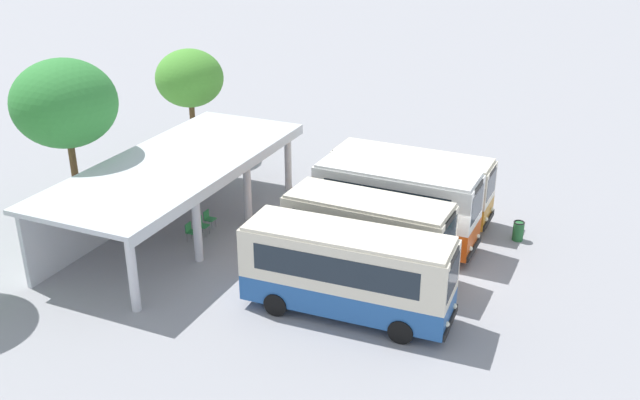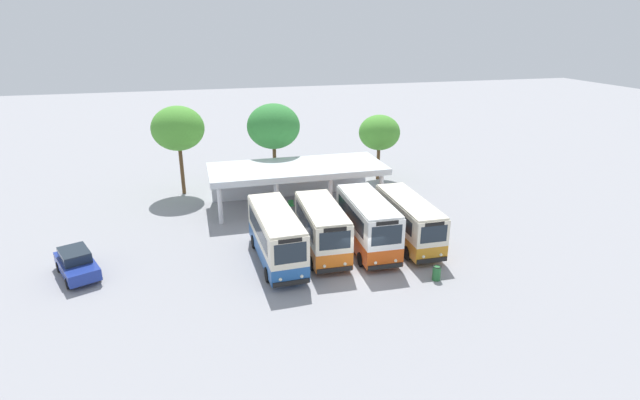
# 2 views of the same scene
# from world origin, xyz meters

# --- Properties ---
(ground_plane) EXTENTS (180.00, 180.00, 0.00)m
(ground_plane) POSITION_xyz_m (0.00, 0.00, 0.00)
(ground_plane) COLOR #939399
(city_bus_nearest_orange) EXTENTS (2.57, 7.80, 3.34)m
(city_bus_nearest_orange) POSITION_xyz_m (-4.60, 2.70, 1.84)
(city_bus_nearest_orange) COLOR black
(city_bus_nearest_orange) RESTS_ON ground
(city_bus_second_in_row) EXTENTS (2.55, 6.76, 3.32)m
(city_bus_second_in_row) POSITION_xyz_m (-1.56, 3.04, 1.83)
(city_bus_second_in_row) COLOR black
(city_bus_second_in_row) RESTS_ON ground
(city_bus_middle_cream) EXTENTS (2.56, 7.14, 3.55)m
(city_bus_middle_cream) POSITION_xyz_m (1.48, 2.87, 1.95)
(city_bus_middle_cream) COLOR black
(city_bus_middle_cream) RESTS_ON ground
(city_bus_fourth_amber) EXTENTS (2.33, 7.59, 3.16)m
(city_bus_fourth_amber) POSITION_xyz_m (4.53, 3.11, 1.75)
(city_bus_fourth_amber) COLOR black
(city_bus_fourth_amber) RESTS_ON ground
(terminal_canopy) EXTENTS (14.08, 5.74, 3.40)m
(terminal_canopy) POSITION_xyz_m (-1.16, 12.87, 2.64)
(terminal_canopy) COLOR silver
(terminal_canopy) RESTS_ON ground
(waiting_chair_end_by_column) EXTENTS (0.45, 0.45, 0.86)m
(waiting_chair_end_by_column) POSITION_xyz_m (-1.91, 11.23, 0.52)
(waiting_chair_end_by_column) COLOR slate
(waiting_chair_end_by_column) RESTS_ON ground
(waiting_chair_second_from_end) EXTENTS (0.45, 0.45, 0.86)m
(waiting_chair_second_from_end) POSITION_xyz_m (-1.19, 11.11, 0.52)
(waiting_chair_second_from_end) COLOR slate
(waiting_chair_second_from_end) RESTS_ON ground
(waiting_chair_middle_seat) EXTENTS (0.45, 0.45, 0.86)m
(waiting_chair_middle_seat) POSITION_xyz_m (-0.46, 11.21, 0.52)
(waiting_chair_middle_seat) COLOR slate
(waiting_chair_middle_seat) RESTS_ON ground
(roadside_tree_behind_canopy) EXTENTS (4.64, 4.64, 7.67)m
(roadside_tree_behind_canopy) POSITION_xyz_m (-2.15, 17.21, 5.68)
(roadside_tree_behind_canopy) COLOR brown
(roadside_tree_behind_canopy) RESTS_ON ground
(roadside_tree_east_of_canopy) EXTENTS (3.86, 3.86, 6.19)m
(roadside_tree_east_of_canopy) POSITION_xyz_m (7.89, 17.40, 4.53)
(roadside_tree_east_of_canopy) COLOR brown
(roadside_tree_east_of_canopy) RESTS_ON ground
(litter_bin_apron) EXTENTS (0.49, 0.49, 0.90)m
(litter_bin_apron) POSITION_xyz_m (4.05, -2.04, 0.46)
(litter_bin_apron) COLOR #266633
(litter_bin_apron) RESTS_ON ground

